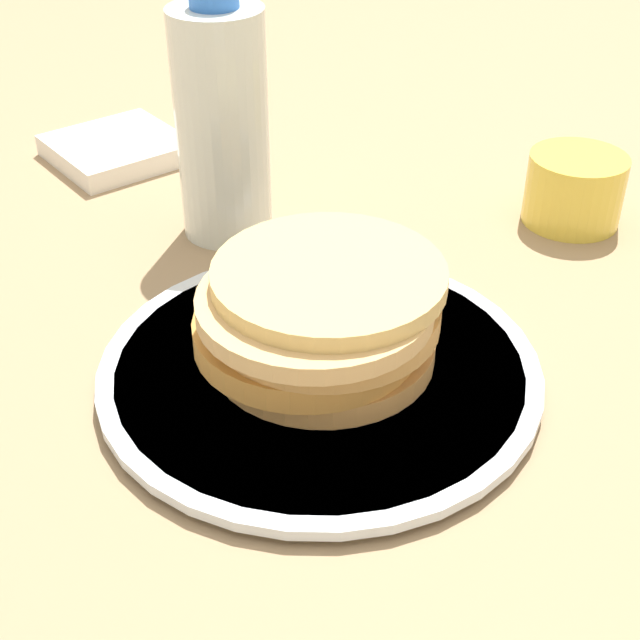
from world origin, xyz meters
The scene contains 6 objects.
ground_plane centered at (0.00, 0.00, 0.00)m, with size 4.00×4.00×0.00m, color #9E7F5B.
plate centered at (0.00, 0.01, 0.01)m, with size 0.29×0.29×0.01m.
pancake_stack centered at (0.00, 0.01, 0.05)m, with size 0.16×0.16×0.07m.
juice_glass centered at (0.10, -0.28, 0.03)m, with size 0.08×0.08×0.06m.
water_bottle_near centered at (0.22, -0.01, 0.09)m, with size 0.07×0.07×0.20m.
napkin centered at (0.40, 0.03, 0.01)m, with size 0.14×0.14×0.02m.
Camera 1 is at (-0.41, 0.22, 0.37)m, focal length 50.00 mm.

